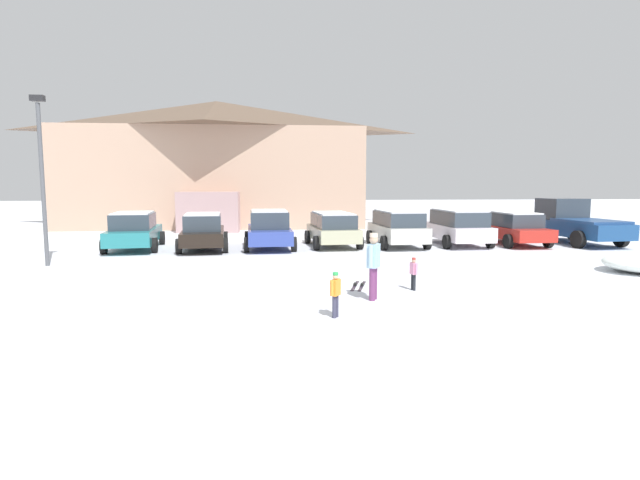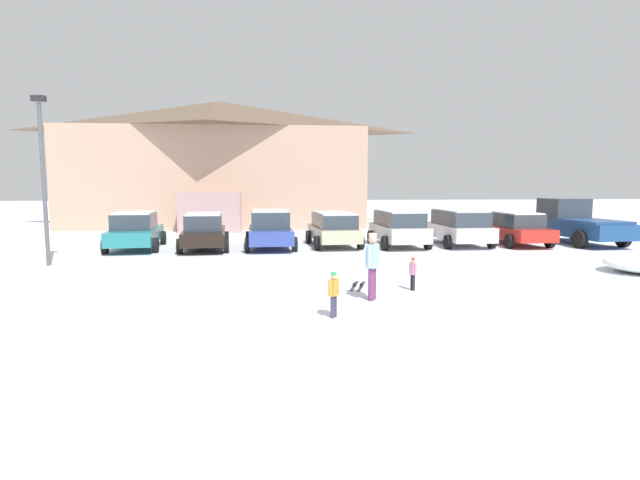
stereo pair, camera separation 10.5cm
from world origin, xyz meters
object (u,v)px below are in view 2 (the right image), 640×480
at_px(parked_beige_suv, 334,228).
at_px(skier_child_in_orange_jacket, 334,292).
at_px(ski_lodge, 220,163).
at_px(skier_adult_in_blue_parka, 372,262).
at_px(parked_white_suv, 459,226).
at_px(skier_child_in_pink_snowsuit, 413,272).
at_px(lamp_post, 43,172).
at_px(parked_teal_hatchback, 136,230).
at_px(parked_blue_hatchback, 270,229).
at_px(parked_black_sedan, 204,231).
at_px(pair_of_skis, 358,286).
at_px(parked_red_sedan, 515,228).
at_px(parked_silver_wagon, 398,227).
at_px(pickup_truck, 574,223).

bearing_deg(parked_beige_suv, skier_child_in_orange_jacket, -96.30).
bearing_deg(ski_lodge, skier_adult_in_blue_parka, -74.93).
bearing_deg(ski_lodge, parked_white_suv, -46.18).
relative_size(skier_child_in_pink_snowsuit, lamp_post, 0.15).
bearing_deg(parked_teal_hatchback, parked_blue_hatchback, -1.45).
bearing_deg(ski_lodge, parked_black_sedan, -86.56).
bearing_deg(skier_child_in_orange_jacket, skier_adult_in_blue_parka, 53.88).
bearing_deg(lamp_post, parked_teal_hatchback, 67.33).
relative_size(skier_child_in_orange_jacket, pair_of_skis, 0.72).
xyz_separation_m(parked_white_suv, parked_red_sedan, (2.74, -0.02, -0.11)).
bearing_deg(parked_black_sedan, skier_child_in_orange_jacket, -69.29).
height_order(parked_red_sedan, skier_adult_in_blue_parka, skier_adult_in_blue_parka).
distance_m(parked_white_suv, lamp_post, 17.31).
relative_size(parked_silver_wagon, skier_child_in_pink_snowsuit, 4.75).
xyz_separation_m(parked_black_sedan, parked_beige_suv, (5.78, 0.54, 0.04)).
bearing_deg(pair_of_skis, skier_child_in_pink_snowsuit, -24.99).
bearing_deg(parked_silver_wagon, parked_black_sedan, -178.20).
height_order(ski_lodge, lamp_post, ski_lodge).
height_order(ski_lodge, parked_beige_suv, ski_lodge).
xyz_separation_m(parked_beige_suv, parked_white_suv, (5.91, -0.06, 0.05)).
distance_m(parked_teal_hatchback, parked_beige_suv, 8.82).
height_order(ski_lodge, skier_adult_in_blue_parka, ski_lodge).
bearing_deg(parked_blue_hatchback, skier_child_in_orange_jacket, -82.56).
xyz_separation_m(parked_silver_wagon, parked_white_suv, (2.94, 0.20, 0.01)).
height_order(parked_silver_wagon, lamp_post, lamp_post).
relative_size(pickup_truck, lamp_post, 0.95).
xyz_separation_m(pair_of_skis, lamp_post, (-10.33, 4.47, 3.26)).
distance_m(ski_lodge, skier_child_in_orange_jacket, 26.03).
bearing_deg(ski_lodge, parked_silver_wagon, -54.14).
bearing_deg(parked_blue_hatchback, parked_red_sedan, 1.36).
height_order(parked_silver_wagon, parked_white_suv, parked_white_suv).
distance_m(parked_beige_suv, parked_silver_wagon, 2.98).
bearing_deg(ski_lodge, parked_beige_suv, -63.05).
bearing_deg(parked_red_sedan, parked_silver_wagon, -178.17).
xyz_separation_m(ski_lodge, parked_black_sedan, (0.81, -13.51, -3.51)).
xyz_separation_m(parked_silver_wagon, lamp_post, (-13.61, -4.30, 2.39)).
height_order(parked_white_suv, parked_red_sedan, parked_white_suv).
bearing_deg(ski_lodge, pickup_truck, -34.46).
bearing_deg(parked_teal_hatchback, ski_lodge, 80.40).
distance_m(ski_lodge, skier_adult_in_blue_parka, 24.74).
bearing_deg(parked_white_suv, parked_red_sedan, -0.41).
xyz_separation_m(parked_blue_hatchback, parked_red_sedan, (11.56, 0.27, -0.07)).
height_order(parked_white_suv, pair_of_skis, parked_white_suv).
bearing_deg(parked_blue_hatchback, skier_child_in_pink_snowsuit, -66.79).
height_order(parked_silver_wagon, pickup_truck, pickup_truck).
relative_size(parked_white_suv, skier_adult_in_blue_parka, 2.60).
bearing_deg(ski_lodge, parked_blue_hatchback, -74.54).
bearing_deg(parked_black_sedan, skier_adult_in_blue_parka, -61.31).
relative_size(parked_red_sedan, pickup_truck, 0.80).
bearing_deg(skier_child_in_orange_jacket, parked_red_sedan, 50.58).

